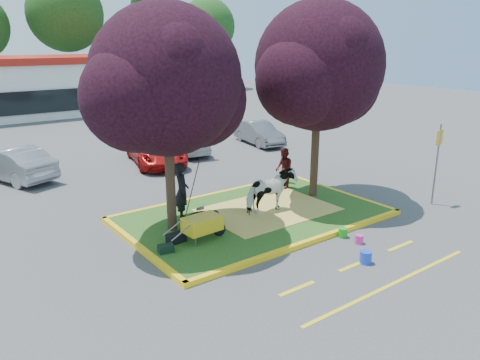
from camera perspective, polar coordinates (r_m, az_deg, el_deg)
ground at (r=15.42m, az=1.71°, el=-4.63°), size 90.00×90.00×0.00m
median_island at (r=15.40m, az=1.71°, el=-4.37°), size 8.00×5.00×0.15m
curb_near at (r=13.62m, az=8.48°, el=-7.47°), size 8.30×0.16×0.15m
curb_far at (r=17.38m, az=-3.54°, el=-1.90°), size 8.30×0.16×0.15m
curb_left at (r=13.46m, az=-12.23°, el=-7.99°), size 0.16×5.30×0.15m
curb_right at (r=18.06m, az=11.96°, el=-1.51°), size 0.16×5.30×0.15m
straw_bedding at (r=15.72m, az=3.44°, el=-3.62°), size 4.20×3.00×0.01m
tree_purple_left at (r=13.23m, az=-8.88°, el=11.09°), size 5.06×4.20×6.51m
tree_purple_right at (r=16.50m, az=9.67°, el=12.83°), size 5.30×4.40×6.82m
fire_lane_stripe_a at (r=11.37m, az=6.97°, el=-12.99°), size 1.10×0.12×0.01m
fire_lane_stripe_b at (r=12.68m, az=13.69°, el=-10.06°), size 1.10×0.12×0.01m
fire_lane_stripe_c at (r=14.15m, az=18.98°, el=-7.60°), size 1.10×0.12×0.01m
fire_lane_long at (r=12.05m, az=18.12°, el=-11.93°), size 6.00×0.10×0.01m
retail_building at (r=40.89m, az=-21.25°, el=10.90°), size 20.40×8.40×4.40m
treeline at (r=49.97m, az=-26.00°, el=17.56°), size 46.58×7.80×14.63m
cow at (r=15.26m, az=3.78°, el=-1.39°), size 1.73×0.80×1.46m
calf at (r=14.32m, az=-4.97°, el=-4.77°), size 1.18×0.86×0.46m
handler at (r=14.70m, az=-7.10°, el=-1.38°), size 0.67×0.80×1.86m
visitor_a at (r=17.82m, az=5.37°, el=1.40°), size 0.84×0.93×1.56m
visitor_b at (r=18.62m, az=5.47°, el=1.40°), size 0.36×0.70×1.14m
wheelbarrow at (r=13.24m, az=-4.57°, el=-5.38°), size 1.90×0.70×0.72m
gear_bag_dark at (r=13.34m, az=-7.78°, el=-6.99°), size 0.56×0.34×0.27m
gear_bag_green at (r=12.79m, az=-9.03°, el=-8.26°), size 0.45×0.33×0.22m
sign_post at (r=17.55m, az=22.95°, el=2.85°), size 0.40×0.07×2.87m
bucket_green at (r=14.24m, az=12.43°, el=-6.29°), size 0.29×0.29×0.28m
bucket_pink at (r=13.93m, az=14.32°, el=-7.01°), size 0.30×0.30×0.26m
bucket_blue at (r=12.80m, az=15.07°, el=-9.08°), size 0.35×0.35×0.33m
car_silver at (r=21.52m, az=-25.97°, el=1.81°), size 2.87×4.52×1.41m
car_red at (r=22.29m, az=-10.21°, el=3.56°), size 3.14×4.98×1.28m
car_white at (r=24.32m, az=-6.61°, el=4.68°), size 2.37×4.28×1.17m
car_grey at (r=26.23m, az=2.32°, el=5.75°), size 1.91×3.97×1.25m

